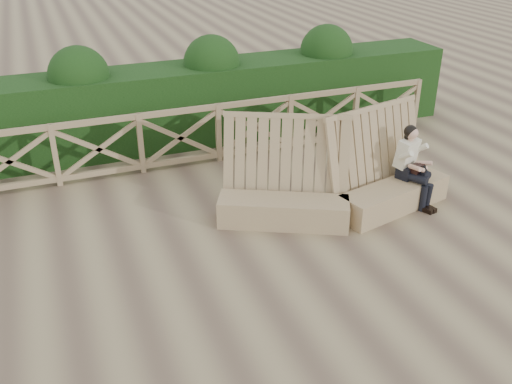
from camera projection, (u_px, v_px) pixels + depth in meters
name	position (u px, v px, depth m)	size (l,w,h in m)	color
ground	(250.00, 268.00, 7.53)	(60.00, 60.00, 0.00)	brown
bench	(339.00, 191.00, 8.69)	(3.76, 1.55, 1.55)	#987957
woman	(412.00, 163.00, 8.89)	(0.50, 0.81, 1.28)	black
guardrail	(180.00, 138.00, 10.18)	(10.10, 0.09, 1.10)	#8B7151
hedge	(164.00, 107.00, 11.09)	(12.00, 1.20, 1.50)	black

